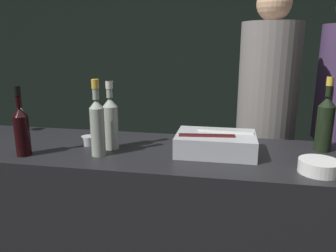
{
  "coord_description": "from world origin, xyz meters",
  "views": [
    {
      "loc": [
        0.29,
        -1.23,
        1.52
      ],
      "look_at": [
        0.0,
        0.34,
        1.12
      ],
      "focal_mm": 35.0,
      "sensor_mm": 36.0,
      "label": 1
    }
  ],
  "objects_px": {
    "wine_glass": "(22,114)",
    "candle_votive": "(88,140)",
    "white_wine_bottle": "(111,121)",
    "champagne_bottle": "(325,122)",
    "red_wine_bottle_black_foil": "(22,129)",
    "person_in_hoodie": "(266,119)",
    "rose_wine_bottle": "(97,124)",
    "ice_bin_with_bottles": "(216,143)",
    "bowl_white": "(319,166)"
  },
  "relations": [
    {
      "from": "white_wine_bottle",
      "to": "champagne_bottle",
      "type": "height_order",
      "value": "champagne_bottle"
    },
    {
      "from": "white_wine_bottle",
      "to": "rose_wine_bottle",
      "type": "bearing_deg",
      "value": -102.37
    },
    {
      "from": "ice_bin_with_bottles",
      "to": "rose_wine_bottle",
      "type": "xyz_separation_m",
      "value": [
        -0.55,
        -0.13,
        0.1
      ]
    },
    {
      "from": "white_wine_bottle",
      "to": "person_in_hoodie",
      "type": "height_order",
      "value": "person_in_hoodie"
    },
    {
      "from": "wine_glass",
      "to": "champagne_bottle",
      "type": "relative_size",
      "value": 0.39
    },
    {
      "from": "rose_wine_bottle",
      "to": "bowl_white",
      "type": "bearing_deg",
      "value": -2.4
    },
    {
      "from": "wine_glass",
      "to": "candle_votive",
      "type": "bearing_deg",
      "value": -20.68
    },
    {
      "from": "white_wine_bottle",
      "to": "rose_wine_bottle",
      "type": "distance_m",
      "value": 0.12
    },
    {
      "from": "champagne_bottle",
      "to": "candle_votive",
      "type": "bearing_deg",
      "value": -173.88
    },
    {
      "from": "bowl_white",
      "to": "red_wine_bottle_black_foil",
      "type": "height_order",
      "value": "red_wine_bottle_black_foil"
    },
    {
      "from": "wine_glass",
      "to": "candle_votive",
      "type": "relative_size",
      "value": 2.0
    },
    {
      "from": "ice_bin_with_bottles",
      "to": "red_wine_bottle_black_foil",
      "type": "distance_m",
      "value": 0.93
    },
    {
      "from": "rose_wine_bottle",
      "to": "red_wine_bottle_black_foil",
      "type": "height_order",
      "value": "rose_wine_bottle"
    },
    {
      "from": "champagne_bottle",
      "to": "person_in_hoodie",
      "type": "relative_size",
      "value": 0.2
    },
    {
      "from": "bowl_white",
      "to": "rose_wine_bottle",
      "type": "xyz_separation_m",
      "value": [
        -0.99,
        0.04,
        0.13
      ]
    },
    {
      "from": "ice_bin_with_bottles",
      "to": "bowl_white",
      "type": "xyz_separation_m",
      "value": [
        0.44,
        -0.18,
        -0.02
      ]
    },
    {
      "from": "wine_glass",
      "to": "white_wine_bottle",
      "type": "relative_size",
      "value": 0.42
    },
    {
      "from": "candle_votive",
      "to": "red_wine_bottle_black_foil",
      "type": "bearing_deg",
      "value": -138.12
    },
    {
      "from": "rose_wine_bottle",
      "to": "champagne_bottle",
      "type": "relative_size",
      "value": 0.99
    },
    {
      "from": "candle_votive",
      "to": "person_in_hoodie",
      "type": "bearing_deg",
      "value": 32.01
    },
    {
      "from": "white_wine_bottle",
      "to": "red_wine_bottle_black_foil",
      "type": "height_order",
      "value": "white_wine_bottle"
    },
    {
      "from": "white_wine_bottle",
      "to": "rose_wine_bottle",
      "type": "xyz_separation_m",
      "value": [
        -0.02,
        -0.11,
        0.01
      ]
    },
    {
      "from": "wine_glass",
      "to": "red_wine_bottle_black_foil",
      "type": "distance_m",
      "value": 0.49
    },
    {
      "from": "ice_bin_with_bottles",
      "to": "red_wine_bottle_black_foil",
      "type": "height_order",
      "value": "red_wine_bottle_black_foil"
    },
    {
      "from": "bowl_white",
      "to": "person_in_hoodie",
      "type": "xyz_separation_m",
      "value": [
        -0.14,
        0.79,
        0.02
      ]
    },
    {
      "from": "bowl_white",
      "to": "white_wine_bottle",
      "type": "relative_size",
      "value": 0.48
    },
    {
      "from": "candle_votive",
      "to": "red_wine_bottle_black_foil",
      "type": "xyz_separation_m",
      "value": [
        -0.24,
        -0.21,
        0.11
      ]
    },
    {
      "from": "bowl_white",
      "to": "white_wine_bottle",
      "type": "bearing_deg",
      "value": 170.93
    },
    {
      "from": "candle_votive",
      "to": "white_wine_bottle",
      "type": "xyz_separation_m",
      "value": [
        0.14,
        -0.03,
        0.12
      ]
    },
    {
      "from": "ice_bin_with_bottles",
      "to": "white_wine_bottle",
      "type": "bearing_deg",
      "value": -177.66
    },
    {
      "from": "ice_bin_with_bottles",
      "to": "rose_wine_bottle",
      "type": "relative_size",
      "value": 1.04
    },
    {
      "from": "champagne_bottle",
      "to": "red_wine_bottle_black_foil",
      "type": "distance_m",
      "value": 1.48
    },
    {
      "from": "ice_bin_with_bottles",
      "to": "white_wine_bottle",
      "type": "distance_m",
      "value": 0.54
    },
    {
      "from": "bowl_white",
      "to": "white_wine_bottle",
      "type": "distance_m",
      "value": 0.98
    },
    {
      "from": "champagne_bottle",
      "to": "wine_glass",
      "type": "bearing_deg",
      "value": 177.79
    },
    {
      "from": "bowl_white",
      "to": "rose_wine_bottle",
      "type": "bearing_deg",
      "value": 177.6
    },
    {
      "from": "wine_glass",
      "to": "white_wine_bottle",
      "type": "bearing_deg",
      "value": -19.15
    },
    {
      "from": "bowl_white",
      "to": "candle_votive",
      "type": "distance_m",
      "value": 1.12
    },
    {
      "from": "champagne_bottle",
      "to": "rose_wine_bottle",
      "type": "bearing_deg",
      "value": -165.73
    },
    {
      "from": "person_in_hoodie",
      "to": "candle_votive",
      "type": "bearing_deg",
      "value": -44.54
    },
    {
      "from": "bowl_white",
      "to": "champagne_bottle",
      "type": "height_order",
      "value": "champagne_bottle"
    },
    {
      "from": "candle_votive",
      "to": "champagne_bottle",
      "type": "bearing_deg",
      "value": 6.12
    },
    {
      "from": "red_wine_bottle_black_foil",
      "to": "person_in_hoodie",
      "type": "xyz_separation_m",
      "value": [
        1.2,
        0.82,
        -0.09
      ]
    },
    {
      "from": "wine_glass",
      "to": "champagne_bottle",
      "type": "height_order",
      "value": "champagne_bottle"
    },
    {
      "from": "bowl_white",
      "to": "white_wine_bottle",
      "type": "height_order",
      "value": "white_wine_bottle"
    },
    {
      "from": "bowl_white",
      "to": "wine_glass",
      "type": "relative_size",
      "value": 1.15
    },
    {
      "from": "red_wine_bottle_black_foil",
      "to": "person_in_hoodie",
      "type": "height_order",
      "value": "person_in_hoodie"
    },
    {
      "from": "red_wine_bottle_black_foil",
      "to": "bowl_white",
      "type": "bearing_deg",
      "value": 1.05
    },
    {
      "from": "ice_bin_with_bottles",
      "to": "candle_votive",
      "type": "bearing_deg",
      "value": 178.95
    },
    {
      "from": "rose_wine_bottle",
      "to": "red_wine_bottle_black_foil",
      "type": "relative_size",
      "value": 1.09
    }
  ]
}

